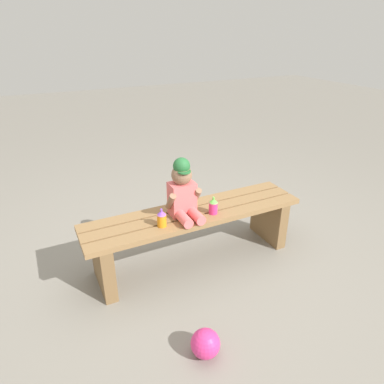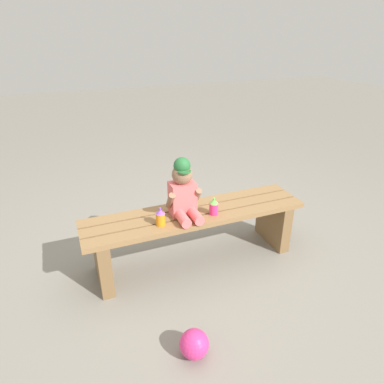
{
  "view_description": "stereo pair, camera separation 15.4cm",
  "coord_description": "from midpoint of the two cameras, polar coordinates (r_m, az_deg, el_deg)",
  "views": [
    {
      "loc": [
        -0.93,
        -1.86,
        1.56
      ],
      "look_at": [
        -0.05,
        -0.05,
        0.59
      ],
      "focal_mm": 32.03,
      "sensor_mm": 36.0,
      "label": 1
    },
    {
      "loc": [
        -0.79,
        -1.92,
        1.56
      ],
      "look_at": [
        -0.05,
        -0.05,
        0.59
      ],
      "focal_mm": 32.03,
      "sensor_mm": 36.0,
      "label": 2
    }
  ],
  "objects": [
    {
      "name": "sippy_cup_left",
      "position": [
        2.19,
        -3.28,
        -4.2
      ],
      "size": [
        0.06,
        0.06,
        0.12
      ],
      "color": "orange",
      "rests_on": "park_bench"
    },
    {
      "name": "sippy_cup_right",
      "position": [
        2.32,
        5.54,
        -2.46
      ],
      "size": [
        0.06,
        0.06,
        0.12
      ],
      "color": "#E5337F",
      "rests_on": "park_bench"
    },
    {
      "name": "toy_ball",
      "position": [
        1.94,
        2.87,
        -24.03
      ],
      "size": [
        0.16,
        0.16,
        0.16
      ],
      "primitive_type": "sphere",
      "color": "#E5337F",
      "rests_on": "ground_plane"
    },
    {
      "name": "park_bench",
      "position": [
        2.44,
        2.38,
        -5.88
      ],
      "size": [
        1.56,
        0.36,
        0.41
      ],
      "color": "olive",
      "rests_on": "ground_plane"
    },
    {
      "name": "ground_plane",
      "position": [
        2.6,
        2.26,
        -11.16
      ],
      "size": [
        16.0,
        16.0,
        0.0
      ],
      "primitive_type": "plane",
      "color": "gray"
    },
    {
      "name": "child_figure",
      "position": [
        2.25,
        0.5,
        0.13
      ],
      "size": [
        0.23,
        0.27,
        0.4
      ],
      "color": "#E56666",
      "rests_on": "park_bench"
    }
  ]
}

